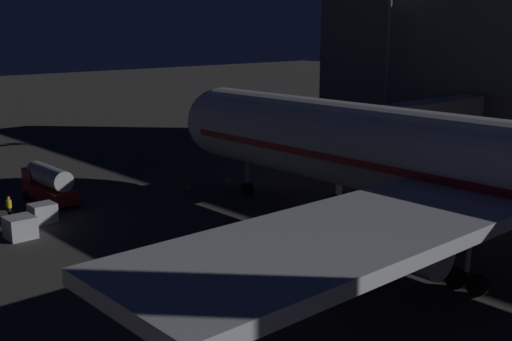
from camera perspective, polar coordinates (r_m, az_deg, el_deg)
ground_plane at (r=47.14m, az=8.40°, el=-5.02°), size 320.00×320.00×0.00m
jet_bridge at (r=58.73m, az=12.31°, el=4.44°), size 23.36×3.40×7.60m
apron_floodlight_mast at (r=75.14m, az=11.72°, el=9.56°), size 2.90×0.50×17.87m
fuel_tanker at (r=55.34m, az=-18.12°, el=-1.07°), size 2.46×6.56×3.15m
baggage_container_near_belt at (r=50.01m, az=-18.55°, el=-3.64°), size 1.78×1.54×1.46m
baggage_container_mid_row at (r=46.96m, az=-20.37°, el=-4.80°), size 1.85×1.85×1.53m
ground_crew_by_tug at (r=51.56m, az=-21.24°, el=-3.05°), size 0.40×0.40×1.82m
traffic_cone_nose_port at (r=60.23m, az=-2.64°, el=-0.68°), size 0.36×0.36×0.55m
traffic_cone_nose_starboard at (r=57.64m, az=-6.03°, el=-1.36°), size 0.36×0.36×0.55m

